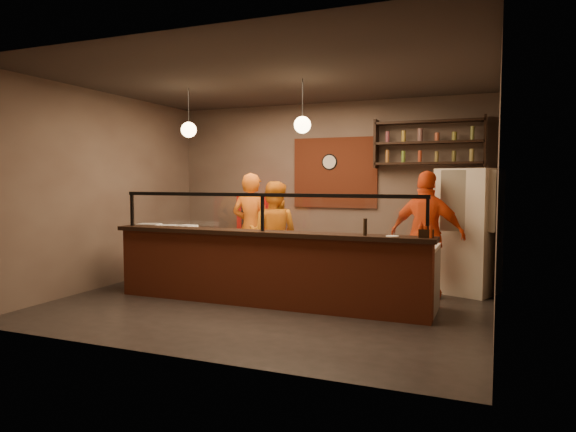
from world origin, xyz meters
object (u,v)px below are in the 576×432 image
at_px(red_cooler, 259,234).
at_px(pizza_dough, 288,240).
at_px(fridge, 468,231).
at_px(wall_clock, 330,162).
at_px(cook_right, 427,235).
at_px(condiment_caddy, 426,233).
at_px(cook_mid, 273,235).
at_px(pepper_mill, 365,227).
at_px(cook_left, 251,228).

bearing_deg(red_cooler, pizza_dough, -51.03).
bearing_deg(fridge, wall_clock, -175.80).
xyz_separation_m(cook_right, pizza_dough, (-1.83, -1.01, -0.04)).
height_order(wall_clock, condiment_caddy, wall_clock).
height_order(red_cooler, pizza_dough, red_cooler).
height_order(cook_mid, pepper_mill, cook_mid).
bearing_deg(red_cooler, cook_mid, -51.36).
height_order(condiment_caddy, pepper_mill, pepper_mill).
height_order(fridge, pizza_dough, fridge).
height_order(cook_left, condiment_caddy, cook_left).
bearing_deg(cook_left, pepper_mill, 144.00).
distance_m(wall_clock, condiment_caddy, 3.58).
distance_m(condiment_caddy, pepper_mill, 0.75).
height_order(wall_clock, red_cooler, wall_clock).
bearing_deg(condiment_caddy, fridge, 78.45).
xyz_separation_m(wall_clock, red_cooler, (-1.31, -0.31, -1.36)).
bearing_deg(cook_mid, cook_right, 176.69).
bearing_deg(wall_clock, fridge, -16.97).
bearing_deg(pepper_mill, cook_right, 67.28).
xyz_separation_m(wall_clock, cook_right, (1.95, -1.37, -1.15)).
height_order(wall_clock, cook_left, wall_clock).
height_order(cook_mid, cook_right, cook_right).
bearing_deg(pizza_dough, fridge, 34.15).
distance_m(wall_clock, cook_left, 2.01).
xyz_separation_m(fridge, pizza_dough, (-2.38, -1.61, -0.06)).
distance_m(cook_mid, fridge, 3.08).
bearing_deg(condiment_caddy, wall_clock, 127.67).
bearing_deg(pepper_mill, wall_clock, 115.86).
bearing_deg(wall_clock, cook_mid, -107.39).
distance_m(wall_clock, pizza_dough, 2.66).
relative_size(cook_mid, cook_right, 0.92).
relative_size(wall_clock, red_cooler, 0.20).
bearing_deg(fridge, cook_right, -110.95).
xyz_separation_m(cook_left, condiment_caddy, (3.08, -1.41, 0.17)).
height_order(cook_left, cook_right, cook_right).
bearing_deg(pepper_mill, pizza_dough, 161.32).
bearing_deg(wall_clock, condiment_caddy, -52.33).
relative_size(wall_clock, condiment_caddy, 1.62).
distance_m(fridge, pizza_dough, 2.88).
relative_size(wall_clock, cook_right, 0.16).
distance_m(cook_left, pizza_dough, 1.53).
bearing_deg(cook_right, red_cooler, -7.68).
xyz_separation_m(wall_clock, cook_left, (-0.98, -1.31, -1.16)).
distance_m(cook_right, condiment_caddy, 1.37).
bearing_deg(red_cooler, fridge, -2.57).
bearing_deg(condiment_caddy, pepper_mill, -174.30).
bearing_deg(cook_left, pizza_dough, 132.40).
bearing_deg(cook_right, cook_mid, 14.04).
distance_m(wall_clock, red_cooler, 1.92).
bearing_deg(cook_right, pizza_dough, 39.14).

